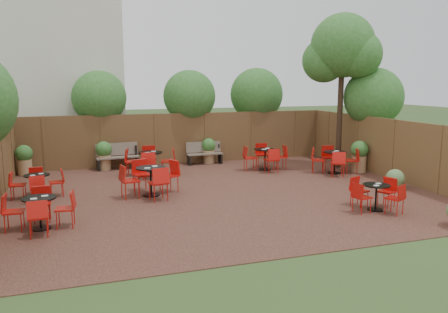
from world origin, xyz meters
name	(u,v)px	position (x,y,z in m)	size (l,w,h in m)	color
ground	(220,193)	(0.00, 0.00, 0.00)	(80.00, 80.00, 0.00)	#354F23
courtyard_paving	(220,193)	(0.00, 0.00, 0.01)	(12.00, 10.00, 0.02)	#341D15
fence_back	(181,139)	(0.00, 5.00, 1.00)	(12.00, 0.08, 2.00)	#4E311D
fence_right	(393,150)	(6.00, 0.00, 1.00)	(0.08, 10.00, 2.00)	#4E311D
neighbour_building	(57,62)	(-4.50, 8.00, 4.00)	(5.00, 4.00, 8.00)	beige
overhang_foliage	(119,99)	(-2.62, 1.85, 2.71)	(15.75, 10.79, 2.74)	#2A611F
courtyard_tree	(342,51)	(5.39, 2.31, 4.31)	(2.55, 2.45, 5.63)	black
park_bench_left	(117,156)	(-2.51, 4.63, 0.51)	(1.60, 0.68, 0.96)	brown
park_bench_right	(204,153)	(0.82, 4.62, 0.46)	(1.41, 0.48, 0.86)	brown
bistro_tables	(203,173)	(-0.29, 0.86, 0.46)	(11.18, 7.55, 0.95)	black
planters	(184,155)	(-0.21, 3.62, 0.59)	(11.89, 3.93, 1.12)	#9B764D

